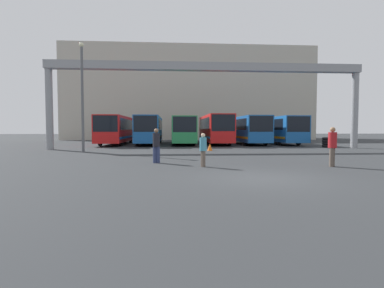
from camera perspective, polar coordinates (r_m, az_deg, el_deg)
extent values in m
plane|color=#2D3033|center=(10.99, 13.18, -6.44)|extent=(200.00, 200.00, 0.00)
cube|color=#B7B2A3|center=(54.75, -0.60, 9.14)|extent=(41.81, 12.00, 15.48)
cylinder|color=gray|center=(28.49, -25.54, 5.98)|extent=(0.60, 0.60, 6.89)
cylinder|color=gray|center=(31.42, 28.59, 5.59)|extent=(0.60, 0.60, 6.89)
cube|color=gray|center=(27.22, 2.98, 14.48)|extent=(27.84, 0.80, 0.70)
cube|color=red|center=(35.67, -14.15, 2.78)|extent=(2.56, 12.01, 2.82)
cube|color=black|center=(29.80, -16.20, 3.76)|extent=(2.35, 0.06, 1.58)
cube|color=black|center=(35.68, -14.16, 3.62)|extent=(2.59, 10.21, 1.19)
cube|color=#1966B2|center=(35.68, -14.13, 1.33)|extent=(2.59, 11.41, 0.24)
cylinder|color=black|center=(32.63, -17.10, 0.57)|extent=(0.28, 1.05, 1.05)
cylinder|color=black|center=(32.19, -13.22, 0.59)|extent=(0.28, 1.05, 1.05)
cylinder|color=black|center=(39.20, -14.87, 0.97)|extent=(0.28, 1.05, 1.05)
cylinder|color=black|center=(38.84, -11.63, 0.99)|extent=(0.28, 1.05, 1.05)
cube|color=#1959A5|center=(35.31, -8.03, 2.83)|extent=(2.47, 12.23, 2.81)
cube|color=black|center=(29.24, -8.88, 3.84)|extent=(2.28, 0.06, 1.57)
cube|color=black|center=(35.31, -8.03, 3.67)|extent=(2.50, 10.39, 1.18)
cube|color=black|center=(35.32, -8.02, 1.37)|extent=(2.50, 11.62, 0.24)
cylinder|color=black|center=(32.02, -10.37, 0.62)|extent=(0.28, 1.07, 1.07)
cylinder|color=black|center=(31.85, -6.51, 0.64)|extent=(0.28, 1.07, 1.07)
cylinder|color=black|center=(38.83, -9.24, 1.02)|extent=(0.28, 1.07, 1.07)
cylinder|color=black|center=(38.69, -6.07, 1.03)|extent=(0.28, 1.07, 1.07)
cube|color=#268C4C|center=(35.10, -1.83, 2.80)|extent=(2.52, 11.94, 2.74)
cube|color=black|center=(29.16, -1.40, 3.77)|extent=(2.32, 0.06, 1.53)
cube|color=black|center=(35.10, -1.84, 3.61)|extent=(2.55, 10.15, 1.15)
cube|color=#268C4C|center=(35.11, -1.83, 1.37)|extent=(2.55, 11.34, 0.24)
cylinder|color=black|center=(31.76, -3.59, 0.56)|extent=(0.28, 0.97, 0.97)
cylinder|color=black|center=(31.85, 0.37, 0.57)|extent=(0.28, 0.97, 0.97)
cylinder|color=black|center=(38.44, -3.66, 0.96)|extent=(0.28, 0.97, 0.97)
cylinder|color=black|center=(38.52, -0.38, 0.97)|extent=(0.28, 0.97, 0.97)
cube|color=red|center=(35.25, 4.37, 2.97)|extent=(2.53, 11.54, 2.96)
cube|color=black|center=(29.58, 6.00, 4.05)|extent=(2.33, 0.06, 1.66)
cube|color=black|center=(35.26, 4.38, 3.87)|extent=(2.56, 9.81, 1.24)
cube|color=#1966B2|center=(35.26, 4.37, 1.43)|extent=(2.56, 10.97, 0.24)
cylinder|color=black|center=(31.93, 3.24, 0.62)|extent=(0.28, 1.02, 1.02)
cylinder|color=black|center=(32.28, 7.14, 0.63)|extent=(0.28, 1.02, 1.02)
cylinder|color=black|center=(38.34, 2.03, 1.00)|extent=(0.28, 1.02, 1.02)
cylinder|color=black|center=(38.64, 5.29, 1.00)|extent=(0.28, 1.02, 1.02)
cube|color=#1959A5|center=(35.39, 10.63, 2.81)|extent=(2.60, 10.27, 2.82)
cube|color=black|center=(30.47, 13.07, 3.77)|extent=(2.39, 0.06, 1.58)
cube|color=black|center=(35.39, 10.64, 3.66)|extent=(2.63, 8.73, 1.18)
cube|color=orange|center=(35.40, 10.62, 1.36)|extent=(2.63, 9.76, 0.24)
cylinder|color=black|center=(32.34, 9.94, 0.56)|extent=(0.28, 0.96, 0.96)
cylinder|color=black|center=(32.97, 13.79, 0.56)|extent=(0.28, 0.96, 0.96)
cylinder|color=black|center=(37.95, 7.86, 0.91)|extent=(0.28, 0.96, 0.96)
cylinder|color=black|center=(38.48, 11.18, 0.91)|extent=(0.28, 0.96, 0.96)
cube|color=#1959A5|center=(37.19, 16.04, 2.73)|extent=(2.56, 11.67, 2.79)
cube|color=black|center=(31.79, 19.65, 3.59)|extent=(2.36, 0.06, 1.56)
cube|color=black|center=(37.19, 16.05, 3.52)|extent=(2.59, 9.92, 1.17)
cube|color=orange|center=(37.20, 16.02, 1.36)|extent=(2.59, 11.09, 0.24)
cylinder|color=black|center=(33.76, 16.12, 0.58)|extent=(0.28, 0.96, 0.96)
cylinder|color=black|center=(34.59, 19.61, 0.58)|extent=(0.28, 0.96, 0.96)
cylinder|color=black|center=(39.96, 12.90, 0.96)|extent=(0.28, 0.96, 0.96)
cylinder|color=black|center=(40.66, 15.93, 0.95)|extent=(0.28, 0.96, 0.96)
cylinder|color=navy|center=(15.65, -7.10, -2.06)|extent=(0.19, 0.19, 0.85)
cylinder|color=navy|center=(15.65, -6.48, -2.05)|extent=(0.19, 0.19, 0.85)
cylinder|color=black|center=(15.60, -6.81, 0.80)|extent=(0.37, 0.37, 0.71)
sphere|color=#8C6647|center=(15.59, -6.82, 2.52)|extent=(0.23, 0.23, 0.23)
cylinder|color=brown|center=(13.91, 2.23, -2.87)|extent=(0.17, 0.17, 0.75)
cylinder|color=brown|center=(14.04, 2.03, -2.81)|extent=(0.17, 0.17, 0.75)
cylinder|color=teal|center=(13.92, 2.13, -0.04)|extent=(0.33, 0.33, 0.62)
sphere|color=beige|center=(13.91, 2.14, 1.66)|extent=(0.20, 0.20, 0.20)
cylinder|color=brown|center=(15.41, 25.05, -2.32)|extent=(0.20, 0.20, 0.88)
cylinder|color=brown|center=(15.58, 25.21, -2.27)|extent=(0.20, 0.20, 0.88)
cylinder|color=#A5191E|center=(15.45, 25.19, 0.69)|extent=(0.39, 0.39, 0.73)
sphere|color=#8C6647|center=(15.44, 25.23, 2.49)|extent=(0.24, 0.24, 0.24)
cone|color=orange|center=(24.42, 3.43, -0.58)|extent=(0.41, 0.41, 0.59)
torus|color=black|center=(31.71, 24.40, -0.36)|extent=(1.04, 1.04, 0.24)
torus|color=black|center=(31.70, 24.41, 0.08)|extent=(1.04, 1.04, 0.24)
torus|color=black|center=(31.69, 24.42, 0.51)|extent=(1.04, 1.04, 0.24)
torus|color=black|center=(31.68, 24.43, 0.94)|extent=(1.04, 1.04, 0.24)
cylinder|color=#595B60|center=(24.83, -20.15, 7.92)|extent=(0.20, 0.20, 8.05)
sphere|color=beige|center=(25.55, -20.32, 17.28)|extent=(0.36, 0.36, 0.36)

